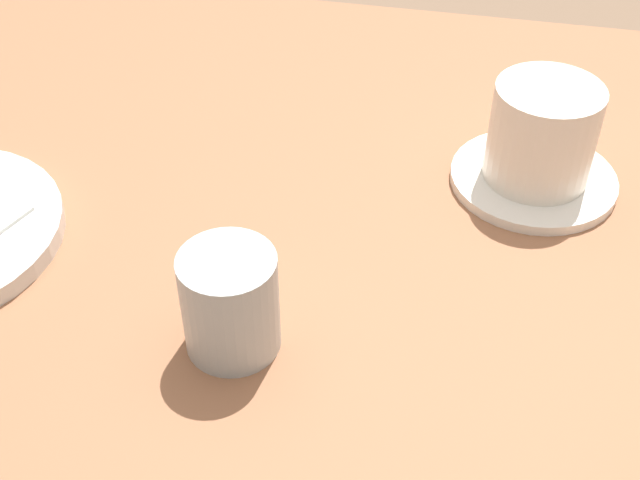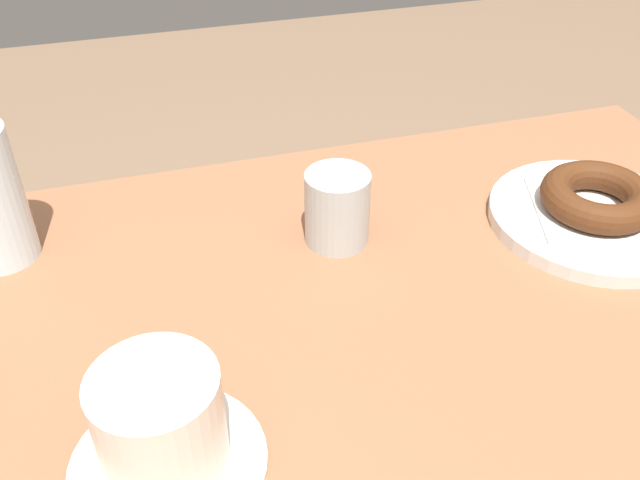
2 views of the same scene
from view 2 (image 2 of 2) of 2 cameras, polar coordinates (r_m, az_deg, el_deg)
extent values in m
cube|color=#925D3E|center=(0.57, 1.82, -12.00)|extent=(1.01, 0.70, 0.04)
cylinder|color=brown|center=(1.16, 16.72, -9.97)|extent=(0.06, 0.06, 0.74)
cylinder|color=silver|center=(0.76, 21.61, 1.75)|extent=(0.21, 0.21, 0.01)
cube|color=white|center=(0.75, 21.76, 2.29)|extent=(0.15, 0.15, 0.00)
torus|color=#4C2812|center=(0.74, 22.05, 3.37)|extent=(0.11, 0.11, 0.03)
cylinder|color=white|center=(0.51, -12.38, -17.73)|extent=(0.14, 0.14, 0.01)
cylinder|color=white|center=(0.47, -13.10, -14.54)|extent=(0.08, 0.08, 0.08)
cylinder|color=black|center=(0.44, -13.75, -11.58)|extent=(0.07, 0.07, 0.00)
cylinder|color=#AFB6B4|center=(0.67, 1.43, 2.67)|extent=(0.06, 0.06, 0.07)
camera|label=1|loc=(0.88, -17.66, 36.17)|focal=47.25mm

